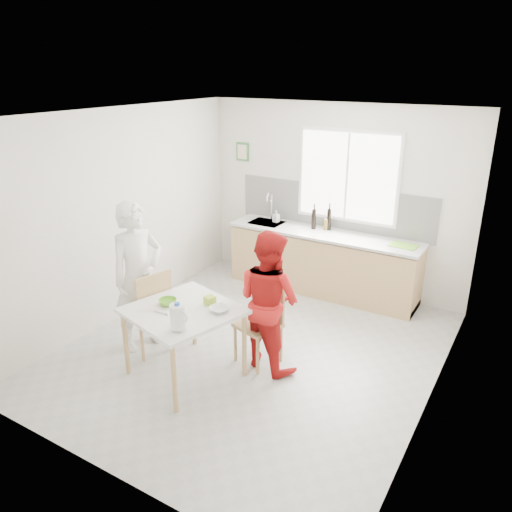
{
  "coord_description": "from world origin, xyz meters",
  "views": [
    {
      "loc": [
        2.66,
        -4.38,
        3.16
      ],
      "look_at": [
        -0.09,
        0.2,
        1.11
      ],
      "focal_mm": 35.0,
      "sensor_mm": 36.0,
      "label": 1
    }
  ],
  "objects_px": {
    "person_white": "(138,277)",
    "wine_bottle_b": "(314,219)",
    "bowl_white": "(220,309)",
    "wine_bottle_a": "(329,219)",
    "dining_table": "(183,316)",
    "chair_far": "(263,319)",
    "person_red": "(269,300)",
    "milk_jug": "(178,316)",
    "chair_left": "(149,308)",
    "bowl_green": "(168,302)"
  },
  "relations": [
    {
      "from": "chair_left",
      "to": "wine_bottle_a",
      "type": "distance_m",
      "value": 2.95
    },
    {
      "from": "person_white",
      "to": "wine_bottle_b",
      "type": "xyz_separation_m",
      "value": [
        1.01,
        2.6,
        0.18
      ]
    },
    {
      "from": "wine_bottle_b",
      "to": "person_red",
      "type": "bearing_deg",
      "value": -77.44
    },
    {
      "from": "person_white",
      "to": "wine_bottle_b",
      "type": "relative_size",
      "value": 5.92
    },
    {
      "from": "dining_table",
      "to": "milk_jug",
      "type": "distance_m",
      "value": 0.48
    },
    {
      "from": "dining_table",
      "to": "person_red",
      "type": "height_order",
      "value": "person_red"
    },
    {
      "from": "bowl_white",
      "to": "wine_bottle_a",
      "type": "distance_m",
      "value": 2.75
    },
    {
      "from": "person_red",
      "to": "bowl_white",
      "type": "bearing_deg",
      "value": 73.16
    },
    {
      "from": "chair_left",
      "to": "person_white",
      "type": "xyz_separation_m",
      "value": [
        -0.19,
        0.05,
        0.33
      ]
    },
    {
      "from": "bowl_white",
      "to": "person_red",
      "type": "bearing_deg",
      "value": 57.54
    },
    {
      "from": "chair_far",
      "to": "bowl_white",
      "type": "height_order",
      "value": "chair_far"
    },
    {
      "from": "dining_table",
      "to": "person_red",
      "type": "distance_m",
      "value": 0.93
    },
    {
      "from": "wine_bottle_a",
      "to": "wine_bottle_b",
      "type": "bearing_deg",
      "value": -163.17
    },
    {
      "from": "bowl_green",
      "to": "wine_bottle_a",
      "type": "bearing_deg",
      "value": 78.38
    },
    {
      "from": "bowl_green",
      "to": "wine_bottle_b",
      "type": "distance_m",
      "value": 2.86
    },
    {
      "from": "person_white",
      "to": "person_red",
      "type": "relative_size",
      "value": 1.12
    },
    {
      "from": "dining_table",
      "to": "chair_far",
      "type": "relative_size",
      "value": 1.36
    },
    {
      "from": "chair_left",
      "to": "wine_bottle_a",
      "type": "relative_size",
      "value": 3.17
    },
    {
      "from": "milk_jug",
      "to": "person_red",
      "type": "bearing_deg",
      "value": 82.48
    },
    {
      "from": "person_red",
      "to": "wine_bottle_b",
      "type": "distance_m",
      "value": 2.26
    },
    {
      "from": "chair_far",
      "to": "person_red",
      "type": "relative_size",
      "value": 0.59
    },
    {
      "from": "dining_table",
      "to": "person_red",
      "type": "xyz_separation_m",
      "value": [
        0.66,
        0.64,
        0.08
      ]
    },
    {
      "from": "bowl_white",
      "to": "wine_bottle_b",
      "type": "height_order",
      "value": "wine_bottle_b"
    },
    {
      "from": "person_white",
      "to": "wine_bottle_b",
      "type": "distance_m",
      "value": 2.79
    },
    {
      "from": "dining_table",
      "to": "milk_jug",
      "type": "relative_size",
      "value": 4.75
    },
    {
      "from": "wine_bottle_b",
      "to": "wine_bottle_a",
      "type": "bearing_deg",
      "value": 16.83
    },
    {
      "from": "bowl_green",
      "to": "wine_bottle_b",
      "type": "height_order",
      "value": "wine_bottle_b"
    },
    {
      "from": "dining_table",
      "to": "bowl_green",
      "type": "height_order",
      "value": "bowl_green"
    },
    {
      "from": "milk_jug",
      "to": "bowl_white",
      "type": "bearing_deg",
      "value": 92.59
    },
    {
      "from": "person_red",
      "to": "wine_bottle_b",
      "type": "bearing_deg",
      "value": -61.82
    },
    {
      "from": "chair_left",
      "to": "person_red",
      "type": "xyz_separation_m",
      "value": [
        1.31,
        0.46,
        0.23
      ]
    },
    {
      "from": "bowl_white",
      "to": "wine_bottle_b",
      "type": "distance_m",
      "value": 2.69
    },
    {
      "from": "dining_table",
      "to": "wine_bottle_a",
      "type": "xyz_separation_m",
      "value": [
        0.39,
        2.89,
        0.37
      ]
    },
    {
      "from": "bowl_green",
      "to": "bowl_white",
      "type": "height_order",
      "value": "bowl_green"
    },
    {
      "from": "person_red",
      "to": "bowl_white",
      "type": "xyz_separation_m",
      "value": [
        -0.31,
        -0.48,
        0.02
      ]
    },
    {
      "from": "chair_far",
      "to": "person_red",
      "type": "distance_m",
      "value": 0.3
    },
    {
      "from": "person_white",
      "to": "milk_jug",
      "type": "xyz_separation_m",
      "value": [
        1.07,
        -0.59,
        0.04
      ]
    },
    {
      "from": "bowl_green",
      "to": "wine_bottle_b",
      "type": "bearing_deg",
      "value": 82.26
    },
    {
      "from": "dining_table",
      "to": "person_red",
      "type": "relative_size",
      "value": 0.8
    },
    {
      "from": "chair_far",
      "to": "wine_bottle_b",
      "type": "xyz_separation_m",
      "value": [
        -0.38,
        2.13,
        0.56
      ]
    },
    {
      "from": "chair_far",
      "to": "person_white",
      "type": "bearing_deg",
      "value": -145.99
    },
    {
      "from": "dining_table",
      "to": "wine_bottle_b",
      "type": "bearing_deg",
      "value": 86.41
    },
    {
      "from": "person_white",
      "to": "wine_bottle_a",
      "type": "xyz_separation_m",
      "value": [
        1.22,
        2.66,
        0.19
      ]
    },
    {
      "from": "bowl_white",
      "to": "wine_bottle_a",
      "type": "relative_size",
      "value": 0.64
    },
    {
      "from": "dining_table",
      "to": "person_white",
      "type": "relative_size",
      "value": 0.71
    },
    {
      "from": "chair_far",
      "to": "wine_bottle_b",
      "type": "relative_size",
      "value": 3.08
    },
    {
      "from": "person_white",
      "to": "bowl_green",
      "type": "bearing_deg",
      "value": -94.3
    },
    {
      "from": "dining_table",
      "to": "chair_far",
      "type": "distance_m",
      "value": 0.91
    },
    {
      "from": "person_white",
      "to": "milk_jug",
      "type": "relative_size",
      "value": 6.68
    },
    {
      "from": "dining_table",
      "to": "person_red",
      "type": "bearing_deg",
      "value": 44.12
    }
  ]
}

